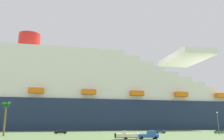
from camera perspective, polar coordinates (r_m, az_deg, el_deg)
name	(u,v)px	position (r m, az deg, el deg)	size (l,w,h in m)	color
ground_plane	(110,132)	(114.29, -0.41, -14.71)	(600.00, 600.00, 0.00)	#567042
cruise_ship	(81,99)	(151.69, -7.42, -6.91)	(289.05, 58.61, 67.28)	#1E2D4C
pickup_truck	(149,135)	(65.42, 8.81, -15.27)	(5.67, 2.45, 2.20)	#2659A5
small_boat_on_trailer	(129,136)	(64.38, 4.21, -15.50)	(7.88, 2.36, 2.15)	#595960
palm_tree	(6,108)	(86.67, -24.22, -8.41)	(3.50, 3.55, 11.13)	brown
street_lamp	(218,120)	(93.32, 24.19, -10.90)	(0.56, 0.56, 8.07)	slate
parked_car_green_wagon	(220,131)	(106.25, 24.64, -13.32)	(4.87, 2.58, 1.58)	#2D723F
parked_car_black_coupe	(61,132)	(96.06, -12.28, -14.35)	(4.86, 2.36, 1.58)	black
parked_car_blue_suv	(160,131)	(100.17, 11.46, -14.30)	(4.28, 2.26, 1.58)	#264C99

